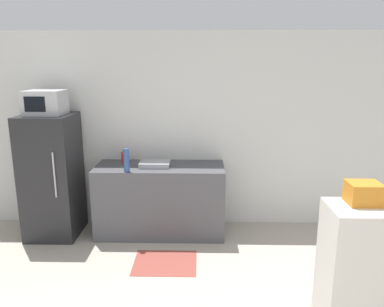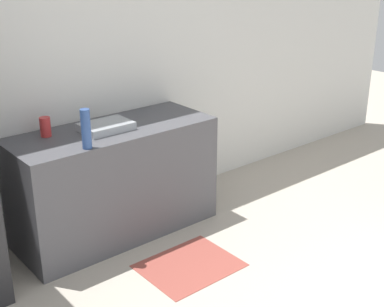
# 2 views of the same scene
# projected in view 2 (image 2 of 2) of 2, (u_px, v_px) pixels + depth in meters

# --- Properties ---
(wall_back) EXTENTS (8.00, 0.06, 2.60)m
(wall_back) POSITION_uv_depth(u_px,v_px,m) (100.00, 69.00, 4.38)
(wall_back) COLOR silver
(wall_back) RESTS_ON ground_plane
(counter) EXTENTS (1.64, 0.65, 0.91)m
(counter) POSITION_uv_depth(u_px,v_px,m) (115.00, 181.00, 4.35)
(counter) COLOR #4C4C51
(counter) RESTS_ON ground_plane
(sink_basin) EXTENTS (0.38, 0.27, 0.06)m
(sink_basin) POSITION_uv_depth(u_px,v_px,m) (106.00, 126.00, 4.13)
(sink_basin) COLOR #9EA3A8
(sink_basin) RESTS_ON counter
(bottle_tall) EXTENTS (0.07, 0.07, 0.29)m
(bottle_tall) POSITION_uv_depth(u_px,v_px,m) (86.00, 129.00, 3.72)
(bottle_tall) COLOR #2D4C8C
(bottle_tall) RESTS_ON counter
(bottle_short) EXTENTS (0.08, 0.08, 0.15)m
(bottle_short) POSITION_uv_depth(u_px,v_px,m) (45.00, 127.00, 3.98)
(bottle_short) COLOR red
(bottle_short) RESTS_ON counter
(kitchen_rug) EXTENTS (0.71, 0.57, 0.01)m
(kitchen_rug) POSITION_uv_depth(u_px,v_px,m) (189.00, 265.00, 4.02)
(kitchen_rug) COLOR #99473D
(kitchen_rug) RESTS_ON ground_plane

